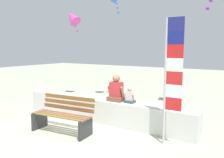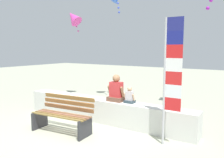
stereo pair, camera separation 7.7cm
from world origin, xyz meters
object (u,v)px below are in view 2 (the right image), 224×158
object	(u,v)px
flag_banner	(170,72)
kite_magenta	(73,17)
person_adult	(116,91)
person_child	(130,96)
park_bench	(63,115)

from	to	relation	value
flag_banner	kite_magenta	distance (m)	6.01
person_adult	person_child	size ratio (longest dim) A/B	1.65
park_bench	flag_banner	xyz separation A→B (m)	(2.48, 0.64, 1.17)
park_bench	flag_banner	distance (m)	2.82
park_bench	person_adult	world-z (taller)	person_adult
flag_banner	person_child	bearing A→B (deg)	154.71
flag_banner	kite_magenta	bearing A→B (deg)	152.48
park_bench	kite_magenta	size ratio (longest dim) A/B	1.69
person_adult	park_bench	bearing A→B (deg)	-121.85
park_bench	flag_banner	world-z (taller)	flag_banner
park_bench	kite_magenta	distance (m)	5.12
person_child	flag_banner	size ratio (longest dim) A/B	0.16
flag_banner	person_adult	bearing A→B (deg)	160.35
person_child	flag_banner	world-z (taller)	flag_banner
person_adult	kite_magenta	bearing A→B (deg)	148.89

